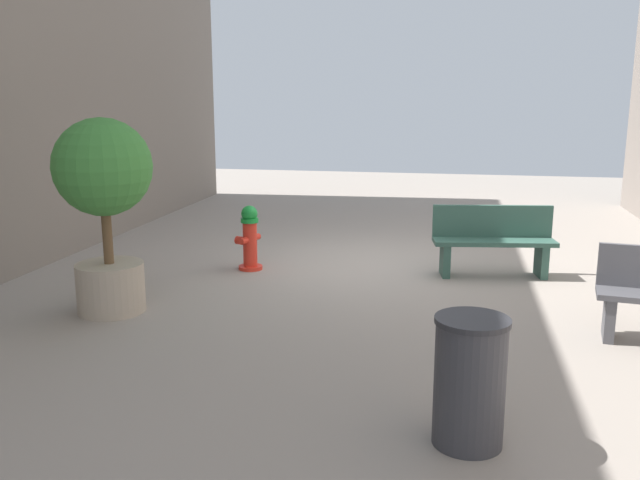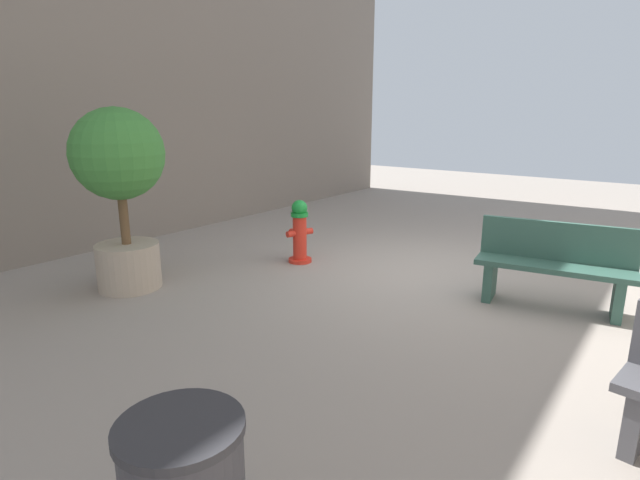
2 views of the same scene
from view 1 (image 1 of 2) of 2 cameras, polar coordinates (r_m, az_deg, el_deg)
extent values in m
plane|color=gray|center=(9.91, 4.80, -2.09)|extent=(23.40, 23.40, 0.00)
cylinder|color=red|center=(9.67, -5.87, -2.31)|extent=(0.34, 0.34, 0.05)
cylinder|color=red|center=(9.59, -5.91, -0.35)|extent=(0.20, 0.20, 0.63)
cylinder|color=#198C33|center=(9.53, -5.96, 1.67)|extent=(0.25, 0.25, 0.06)
sphere|color=#198C33|center=(9.51, -5.97, 2.22)|extent=(0.23, 0.23, 0.23)
cylinder|color=red|center=(9.46, -6.43, -0.07)|extent=(0.13, 0.15, 0.09)
cylinder|color=red|center=(9.69, -5.43, 0.25)|extent=(0.13, 0.15, 0.09)
cylinder|color=red|center=(9.68, -6.69, -0.04)|extent=(0.17, 0.15, 0.12)
cube|color=#33594C|center=(9.68, 18.15, -1.65)|extent=(0.16, 0.41, 0.45)
cube|color=#33594C|center=(9.41, 10.49, -1.62)|extent=(0.16, 0.41, 0.45)
cube|color=#33594C|center=(9.46, 14.45, -0.14)|extent=(1.68, 0.68, 0.06)
cube|color=#33594C|center=(9.60, 14.30, 1.56)|extent=(1.62, 0.30, 0.44)
cube|color=#4C4C51|center=(7.52, 23.17, -5.99)|extent=(0.16, 0.41, 0.45)
cylinder|color=tan|center=(8.09, -17.20, -3.83)|extent=(0.76, 0.76, 0.57)
cylinder|color=brown|center=(7.94, -17.51, 0.80)|extent=(0.11, 0.11, 0.77)
sphere|color=#3D8438|center=(7.83, -17.84, 5.88)|extent=(1.08, 1.08, 1.08)
cylinder|color=#38383D|center=(4.97, 12.48, -11.78)|extent=(0.50, 0.50, 0.90)
cylinder|color=#2C2C30|center=(4.80, 12.74, -6.65)|extent=(0.53, 0.53, 0.04)
camera|label=2|loc=(3.88, 36.74, 5.27)|focal=28.08mm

